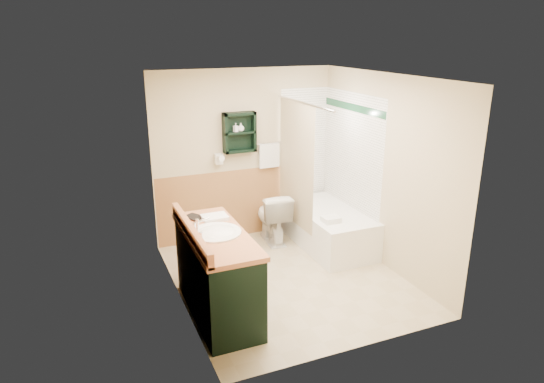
# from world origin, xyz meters

# --- Properties ---
(floor) EXTENTS (3.00, 3.00, 0.00)m
(floor) POSITION_xyz_m (0.00, 0.00, 0.00)
(floor) COLOR #C3B38E
(floor) RESTS_ON ground
(back_wall) EXTENTS (2.60, 0.04, 2.40)m
(back_wall) POSITION_xyz_m (0.00, 1.52, 1.20)
(back_wall) COLOR beige
(back_wall) RESTS_ON ground
(left_wall) EXTENTS (0.04, 3.00, 2.40)m
(left_wall) POSITION_xyz_m (-1.32, 0.00, 1.20)
(left_wall) COLOR beige
(left_wall) RESTS_ON ground
(right_wall) EXTENTS (0.04, 3.00, 2.40)m
(right_wall) POSITION_xyz_m (1.32, 0.00, 1.20)
(right_wall) COLOR beige
(right_wall) RESTS_ON ground
(ceiling) EXTENTS (2.60, 3.00, 0.04)m
(ceiling) POSITION_xyz_m (0.00, 0.00, 2.42)
(ceiling) COLOR white
(ceiling) RESTS_ON back_wall
(wainscot_left) EXTENTS (2.98, 2.98, 1.00)m
(wainscot_left) POSITION_xyz_m (-1.29, 0.00, 0.50)
(wainscot_left) COLOR tan
(wainscot_left) RESTS_ON left_wall
(wainscot_back) EXTENTS (2.58, 2.58, 1.00)m
(wainscot_back) POSITION_xyz_m (0.00, 1.49, 0.50)
(wainscot_back) COLOR tan
(wainscot_back) RESTS_ON back_wall
(mirror_frame) EXTENTS (1.30, 1.30, 1.00)m
(mirror_frame) POSITION_xyz_m (-1.27, -0.55, 1.50)
(mirror_frame) COLOR brown
(mirror_frame) RESTS_ON left_wall
(mirror_glass) EXTENTS (1.20, 1.20, 0.90)m
(mirror_glass) POSITION_xyz_m (-1.27, -0.55, 1.50)
(mirror_glass) COLOR white
(mirror_glass) RESTS_ON left_wall
(tile_right) EXTENTS (1.50, 1.50, 2.10)m
(tile_right) POSITION_xyz_m (1.28, 0.75, 1.05)
(tile_right) COLOR white
(tile_right) RESTS_ON right_wall
(tile_back) EXTENTS (0.95, 0.95, 2.10)m
(tile_back) POSITION_xyz_m (1.03, 1.48, 1.05)
(tile_back) COLOR white
(tile_back) RESTS_ON back_wall
(tile_accent) EXTENTS (1.50, 1.50, 0.10)m
(tile_accent) POSITION_xyz_m (1.27, 0.75, 1.90)
(tile_accent) COLOR #124025
(tile_accent) RESTS_ON right_wall
(wall_shelf) EXTENTS (0.45, 0.15, 0.55)m
(wall_shelf) POSITION_xyz_m (-0.10, 1.41, 1.55)
(wall_shelf) COLOR black
(wall_shelf) RESTS_ON back_wall
(hair_dryer) EXTENTS (0.10, 0.24, 0.18)m
(hair_dryer) POSITION_xyz_m (-0.40, 1.43, 1.20)
(hair_dryer) COLOR white
(hair_dryer) RESTS_ON back_wall
(towel_bar) EXTENTS (0.40, 0.06, 0.40)m
(towel_bar) POSITION_xyz_m (0.35, 1.45, 1.35)
(towel_bar) COLOR white
(towel_bar) RESTS_ON back_wall
(curtain_rod) EXTENTS (0.03, 1.60, 0.03)m
(curtain_rod) POSITION_xyz_m (0.53, 0.75, 2.00)
(curtain_rod) COLOR silver
(curtain_rod) RESTS_ON back_wall
(shower_curtain) EXTENTS (1.05, 1.05, 1.70)m
(shower_curtain) POSITION_xyz_m (0.53, 0.92, 1.15)
(shower_curtain) COLOR beige
(shower_curtain) RESTS_ON curtain_rod
(vanity) EXTENTS (0.59, 1.45, 0.92)m
(vanity) POSITION_xyz_m (-0.99, -0.40, 0.46)
(vanity) COLOR black
(vanity) RESTS_ON ground
(bathtub) EXTENTS (0.79, 1.50, 0.52)m
(bathtub) POSITION_xyz_m (0.93, 0.66, 0.26)
(bathtub) COLOR white
(bathtub) RESTS_ON ground
(toilet) EXTENTS (0.47, 0.76, 0.72)m
(toilet) POSITION_xyz_m (0.27, 1.12, 0.36)
(toilet) COLOR white
(toilet) RESTS_ON ground
(counter_towel) EXTENTS (0.27, 0.21, 0.04)m
(counter_towel) POSITION_xyz_m (-0.89, -0.02, 0.94)
(counter_towel) COLOR white
(counter_towel) RESTS_ON vanity
(vanity_book) EXTENTS (0.14, 0.10, 0.21)m
(vanity_book) POSITION_xyz_m (-1.16, 0.05, 1.02)
(vanity_book) COLOR black
(vanity_book) RESTS_ON vanity
(tub_towel) EXTENTS (0.22, 0.18, 0.07)m
(tub_towel) POSITION_xyz_m (0.73, 0.27, 0.56)
(tub_towel) COLOR white
(tub_towel) RESTS_ON bathtub
(soap_bottle_a) EXTENTS (0.09, 0.13, 0.05)m
(soap_bottle_a) POSITION_xyz_m (-0.16, 1.40, 1.59)
(soap_bottle_a) COLOR white
(soap_bottle_a) RESTS_ON wall_shelf
(soap_bottle_b) EXTENTS (0.11, 0.13, 0.09)m
(soap_bottle_b) POSITION_xyz_m (-0.08, 1.40, 1.61)
(soap_bottle_b) COLOR white
(soap_bottle_b) RESTS_ON wall_shelf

